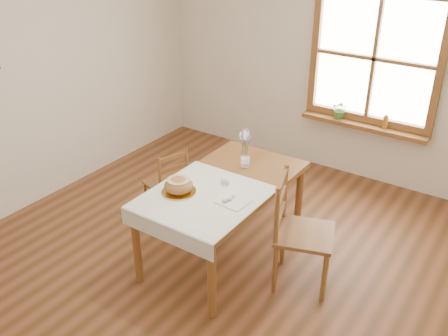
{
  "coord_description": "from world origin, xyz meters",
  "views": [
    {
      "loc": [
        2.15,
        -2.86,
        2.89
      ],
      "look_at": [
        0.0,
        0.3,
        0.9
      ],
      "focal_mm": 40.0,
      "sensor_mm": 36.0,
      "label": 1
    }
  ],
  "objects_px": {
    "chair_left": "(166,182)",
    "chair_right": "(305,232)",
    "flower_vase": "(245,163)",
    "bread_plate": "(179,192)",
    "dining_table": "(224,192)"
  },
  "relations": [
    {
      "from": "dining_table",
      "to": "flower_vase",
      "type": "distance_m",
      "value": 0.39
    },
    {
      "from": "dining_table",
      "to": "chair_right",
      "type": "xyz_separation_m",
      "value": [
        0.78,
        0.05,
        -0.16
      ]
    },
    {
      "from": "chair_right",
      "to": "chair_left",
      "type": "bearing_deg",
      "value": 65.44
    },
    {
      "from": "dining_table",
      "to": "chair_left",
      "type": "height_order",
      "value": "chair_left"
    },
    {
      "from": "dining_table",
      "to": "chair_right",
      "type": "distance_m",
      "value": 0.8
    },
    {
      "from": "flower_vase",
      "to": "bread_plate",
      "type": "bearing_deg",
      "value": -105.6
    },
    {
      "from": "bread_plate",
      "to": "chair_left",
      "type": "bearing_deg",
      "value": 138.81
    },
    {
      "from": "chair_left",
      "to": "chair_right",
      "type": "height_order",
      "value": "chair_right"
    },
    {
      "from": "flower_vase",
      "to": "dining_table",
      "type": "bearing_deg",
      "value": -88.09
    },
    {
      "from": "chair_left",
      "to": "bread_plate",
      "type": "distance_m",
      "value": 0.94
    },
    {
      "from": "chair_right",
      "to": "bread_plate",
      "type": "relative_size",
      "value": 3.57
    },
    {
      "from": "bread_plate",
      "to": "flower_vase",
      "type": "distance_m",
      "value": 0.75
    },
    {
      "from": "chair_right",
      "to": "dining_table",
      "type": "bearing_deg",
      "value": 74.41
    },
    {
      "from": "chair_right",
      "to": "flower_vase",
      "type": "distance_m",
      "value": 0.9
    },
    {
      "from": "dining_table",
      "to": "flower_vase",
      "type": "bearing_deg",
      "value": 91.91
    }
  ]
}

